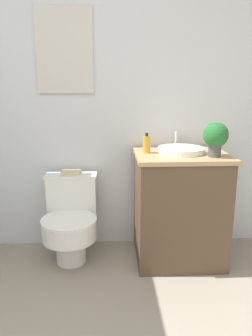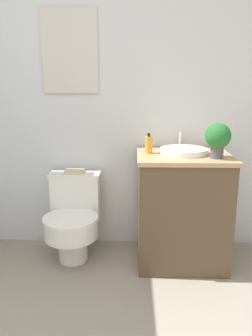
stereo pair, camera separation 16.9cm
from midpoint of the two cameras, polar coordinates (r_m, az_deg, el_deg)
name	(u,v)px [view 2 (the right image)]	position (r m, az deg, el deg)	size (l,w,h in m)	color
wall_back	(63,95)	(2.70, -9.07, 12.42)	(3.55, 0.07, 2.50)	silver
toilet	(73,218)	(2.60, -7.33, -8.60)	(0.41, 0.53, 0.65)	white
vanity	(182,209)	(2.55, 11.55, -6.97)	(0.68, 0.56, 0.85)	brown
sink	(184,151)	(2.44, 11.97, 2.93)	(0.35, 0.38, 0.13)	white
soap_bottle	(149,145)	(2.41, 5.99, 4.06)	(0.06, 0.06, 0.15)	gold
potted_plant	(218,138)	(2.33, 17.73, 5.04)	(0.18, 0.18, 0.24)	#4C4C51
book_on_tank	(75,172)	(2.62, -7.12, -0.63)	(0.15, 0.11, 0.02)	beige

